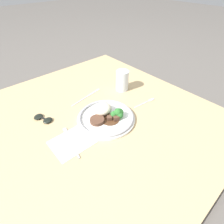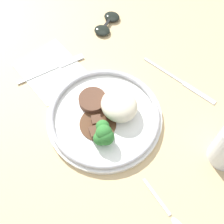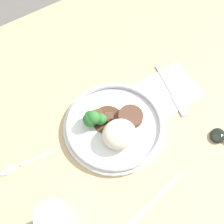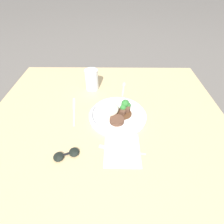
{
  "view_description": "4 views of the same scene",
  "coord_description": "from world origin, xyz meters",
  "px_view_note": "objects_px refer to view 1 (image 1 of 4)",
  "views": [
    {
      "loc": [
        -0.34,
        -0.54,
        0.6
      ],
      "look_at": [
        0.07,
        -0.07,
        0.08
      ],
      "focal_mm": 28.0,
      "sensor_mm": 36.0,
      "label": 1
    },
    {
      "loc": [
        0.32,
        -0.26,
        0.71
      ],
      "look_at": [
        0.06,
        -0.03,
        0.06
      ],
      "focal_mm": 50.0,
      "sensor_mm": 36.0,
      "label": 2
    },
    {
      "loc": [
        0.26,
        0.26,
        0.8
      ],
      "look_at": [
        0.04,
        -0.08,
        0.08
      ],
      "focal_mm": 50.0,
      "sensor_mm": 36.0,
      "label": 3
    },
    {
      "loc": [
        -0.58,
        -0.03,
        0.6
      ],
      "look_at": [
        0.06,
        -0.02,
        0.06
      ],
      "focal_mm": 28.0,
      "sensor_mm": 36.0,
      "label": 4
    }
  ],
  "objects_px": {
    "plate": "(106,116)",
    "juice_glass": "(122,81)",
    "fork": "(70,139)",
    "knife": "(87,96)",
    "sunglasses": "(43,119)",
    "spoon": "(149,101)"
  },
  "relations": [
    {
      "from": "juice_glass",
      "to": "sunglasses",
      "type": "relative_size",
      "value": 1.09
    },
    {
      "from": "fork",
      "to": "sunglasses",
      "type": "xyz_separation_m",
      "value": [
        -0.03,
        0.2,
        0.0
      ]
    },
    {
      "from": "juice_glass",
      "to": "knife",
      "type": "height_order",
      "value": "juice_glass"
    },
    {
      "from": "knife",
      "to": "sunglasses",
      "type": "xyz_separation_m",
      "value": [
        -0.27,
        -0.02,
        0.01
      ]
    },
    {
      "from": "sunglasses",
      "to": "juice_glass",
      "type": "bearing_deg",
      "value": -28.44
    },
    {
      "from": "knife",
      "to": "spoon",
      "type": "height_order",
      "value": "spoon"
    },
    {
      "from": "knife",
      "to": "spoon",
      "type": "relative_size",
      "value": 1.47
    },
    {
      "from": "plate",
      "to": "juice_glass",
      "type": "distance_m",
      "value": 0.28
    },
    {
      "from": "sunglasses",
      "to": "spoon",
      "type": "bearing_deg",
      "value": -47.58
    },
    {
      "from": "plate",
      "to": "juice_glass",
      "type": "height_order",
      "value": "juice_glass"
    },
    {
      "from": "fork",
      "to": "plate",
      "type": "bearing_deg",
      "value": -78.61
    },
    {
      "from": "plate",
      "to": "knife",
      "type": "distance_m",
      "value": 0.22
    },
    {
      "from": "plate",
      "to": "juice_glass",
      "type": "xyz_separation_m",
      "value": [
        0.24,
        0.14,
        0.04
      ]
    },
    {
      "from": "plate",
      "to": "juice_glass",
      "type": "bearing_deg",
      "value": 30.44
    },
    {
      "from": "plate",
      "to": "fork",
      "type": "height_order",
      "value": "plate"
    },
    {
      "from": "fork",
      "to": "knife",
      "type": "height_order",
      "value": "fork"
    },
    {
      "from": "plate",
      "to": "sunglasses",
      "type": "distance_m",
      "value": 0.3
    },
    {
      "from": "fork",
      "to": "juice_glass",
      "type": "bearing_deg",
      "value": -60.55
    },
    {
      "from": "plate",
      "to": "spoon",
      "type": "relative_size",
      "value": 1.87
    },
    {
      "from": "fork",
      "to": "knife",
      "type": "bearing_deg",
      "value": -36.83
    },
    {
      "from": "plate",
      "to": "sunglasses",
      "type": "bearing_deg",
      "value": 139.58
    },
    {
      "from": "plate",
      "to": "fork",
      "type": "relative_size",
      "value": 1.49
    }
  ]
}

